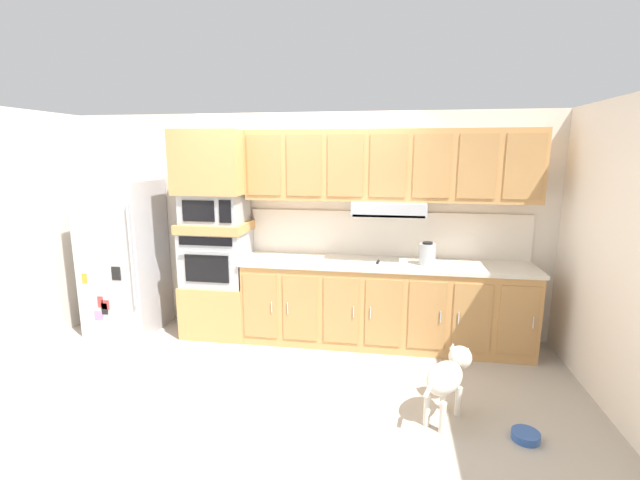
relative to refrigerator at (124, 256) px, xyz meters
name	(u,v)px	position (x,y,z in m)	size (l,w,h in m)	color
ground_plane	(283,368)	(2.06, -0.68, -0.88)	(9.60, 9.60, 0.00)	#B2A899
back_kitchen_wall	(305,224)	(2.06, 0.43, 0.37)	(6.20, 0.12, 2.50)	silver
side_panel_left	(15,234)	(-0.74, -0.68, 0.37)	(0.12, 7.10, 2.50)	silver
side_panel_right	(615,254)	(4.86, -0.68, 0.37)	(0.12, 7.10, 2.50)	white
refrigerator	(124,256)	(0.00, 0.00, 0.00)	(0.76, 0.73, 1.76)	#ADADB2
oven_base_cabinet	(220,307)	(1.11, 0.07, -0.58)	(0.74, 0.62, 0.60)	tan
built_in_oven	(217,257)	(1.11, 0.07, 0.02)	(0.70, 0.62, 0.60)	#A8AAAF
appliance_mid_shelf	(216,227)	(1.11, 0.07, 0.37)	(0.74, 0.62, 0.10)	tan
microwave	(215,208)	(1.11, 0.07, 0.58)	(0.64, 0.54, 0.32)	#A8AAAF
appliance_upper_cabinet	(213,162)	(1.11, 0.07, 1.08)	(0.74, 0.62, 0.68)	tan
lower_cabinet_run	(384,305)	(3.00, 0.07, -0.44)	(3.04, 0.63, 0.88)	tan
countertop_slab	(385,264)	(3.00, 0.07, 0.02)	(3.08, 0.64, 0.04)	silver
backsplash_panel	(386,234)	(3.00, 0.36, 0.29)	(3.08, 0.02, 0.50)	white
upper_cabinet_with_hood	(388,168)	(3.00, 0.19, 1.02)	(3.04, 0.48, 0.88)	tan
screwdriver	(379,262)	(2.93, -0.01, 0.05)	(0.14, 0.12, 0.03)	black
electric_kettle	(427,254)	(3.43, 0.02, 0.15)	(0.17, 0.17, 0.24)	#A8AAAF
dog	(448,375)	(3.52, -1.24, -0.52)	(0.46, 0.67, 0.53)	beige
dog_food_bowl	(526,436)	(4.07, -1.44, -0.85)	(0.20, 0.20, 0.06)	#3359A5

